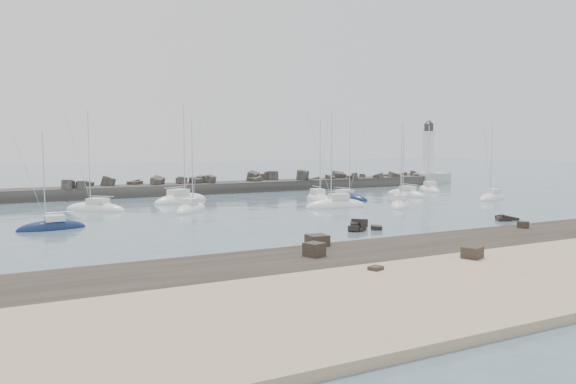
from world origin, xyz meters
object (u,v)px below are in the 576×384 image
object	(u,v)px
sailboat_7	(400,206)
sailboat_10	(406,195)
lighthouse	(428,169)
sailboat_6	(318,199)
sailboat_4	(181,201)
sailboat_2	(52,228)
sailboat_9	(492,198)
sailboat_5	(336,206)
sailboat_1	(95,209)
sailboat_12	(429,190)
sailboat_3	(191,210)
sailboat_8	(346,199)

from	to	relation	value
sailboat_7	sailboat_10	world-z (taller)	sailboat_10
lighthouse	sailboat_6	distance (m)	45.07
sailboat_4	sailboat_10	bearing A→B (deg)	-12.33
sailboat_2	sailboat_9	distance (m)	64.15
sailboat_6	sailboat_10	xyz separation A→B (m)	(17.17, 0.07, -0.01)
sailboat_5	sailboat_10	bearing A→B (deg)	24.66
sailboat_5	sailboat_1	bearing A→B (deg)	158.67
sailboat_2	sailboat_7	distance (m)	44.91
sailboat_2	sailboat_12	bearing A→B (deg)	14.65
sailboat_3	sailboat_2	bearing A→B (deg)	-154.18
sailboat_3	sailboat_9	size ratio (longest dim) A/B	1.04
sailboat_1	lighthouse	bearing A→B (deg)	13.72
sailboat_1	sailboat_4	world-z (taller)	sailboat_4
sailboat_9	sailboat_12	bearing A→B (deg)	84.11
sailboat_2	sailboat_5	world-z (taller)	sailboat_5
lighthouse	sailboat_4	bearing A→B (deg)	-168.22
sailboat_1	sailboat_3	world-z (taller)	sailboat_1
sailboat_9	sailboat_12	xyz separation A→B (m)	(1.67, 16.22, 0.01)
sailboat_5	sailboat_6	xyz separation A→B (m)	(2.55, 8.98, -0.00)
sailboat_9	sailboat_2	bearing A→B (deg)	-179.12
sailboat_2	sailboat_10	distance (m)	57.59
sailboat_3	sailboat_8	size ratio (longest dim) A/B	0.99
lighthouse	sailboat_8	bearing A→B (deg)	-149.27
sailboat_1	sailboat_9	distance (m)	59.19
sailboat_3	sailboat_5	size ratio (longest dim) A/B	0.90
sailboat_2	sailboat_12	size ratio (longest dim) A/B	0.82
sailboat_1	sailboat_4	size ratio (longest dim) A/B	0.87
sailboat_2	sailboat_4	world-z (taller)	sailboat_4
sailboat_6	sailboat_8	size ratio (longest dim) A/B	1.03
sailboat_4	lighthouse	bearing A→B (deg)	11.78
lighthouse	sailboat_12	distance (m)	20.60
sailboat_4	sailboat_12	world-z (taller)	sailboat_4
sailboat_7	sailboat_9	bearing A→B (deg)	3.67
sailboat_4	sailboat_7	world-z (taller)	sailboat_4
sailboat_5	sailboat_6	world-z (taller)	sailboat_5
lighthouse	sailboat_4	distance (m)	60.73
sailboat_5	sailboat_2	bearing A→B (deg)	-174.99
lighthouse	sailboat_9	world-z (taller)	lighthouse
sailboat_3	sailboat_9	xyz separation A→B (m)	(46.58, -7.52, -0.00)
sailboat_8	sailboat_12	bearing A→B (deg)	14.27
sailboat_2	sailboat_4	xyz separation A→B (m)	(19.79, 20.23, 0.02)
sailboat_6	sailboat_9	world-z (taller)	sailboat_6
sailboat_2	sailboat_4	distance (m)	28.30
sailboat_7	sailboat_8	xyz separation A→B (m)	(-1.07, 11.86, -0.02)
sailboat_4	sailboat_6	xyz separation A→B (m)	(19.31, -8.04, -0.00)
sailboat_6	sailboat_5	bearing A→B (deg)	-105.86
lighthouse	sailboat_6	bearing A→B (deg)	-152.99
sailboat_7	sailboat_8	bearing A→B (deg)	95.14
sailboat_5	sailboat_12	xyz separation A→B (m)	(29.27, 14.00, 0.00)
sailboat_2	sailboat_10	xyz separation A→B (m)	(56.27, 12.26, 0.01)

